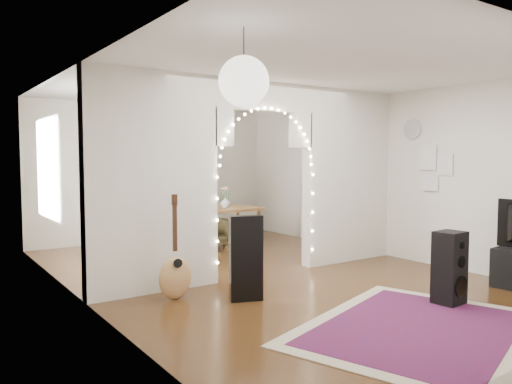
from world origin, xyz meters
TOP-DOWN VIEW (x-y plane):
  - floor at (0.00, 0.00)m, footprint 7.50×7.50m
  - ceiling at (0.00, 0.00)m, footprint 5.00×7.50m
  - wall_back at (0.00, 3.75)m, footprint 5.00×0.02m
  - wall_left at (-2.50, 0.00)m, footprint 0.02×7.50m
  - wall_right at (2.50, 0.00)m, footprint 0.02×7.50m
  - divider_wall at (0.00, 0.00)m, footprint 5.00×0.20m
  - fairy_lights at (0.00, -0.13)m, footprint 1.64×0.04m
  - window at (-2.47, 1.80)m, footprint 0.04×1.20m
  - wall_clock at (2.48, -0.60)m, footprint 0.03×0.31m
  - picture_frames at (2.48, -1.00)m, footprint 0.02×0.50m
  - paper_lantern at (-1.90, -2.40)m, footprint 0.40×0.40m
  - ceiling_fan at (0.00, 2.00)m, footprint 1.10×1.10m
  - area_rug at (-0.11, -2.73)m, footprint 3.03×2.62m
  - guitar_case at (-0.94, -0.98)m, footprint 0.40×0.26m
  - acoustic_guitar at (-1.58, -0.46)m, footprint 0.43×0.20m
  - tabby_cat at (-0.45, -0.27)m, footprint 0.27×0.49m
  - floor_speaker at (0.87, -2.40)m, footprint 0.34×0.31m
  - bookcase at (-0.04, 2.73)m, footprint 1.37×0.49m
  - dining_table at (0.54, 1.91)m, footprint 1.26×0.89m
  - flower_vase at (0.54, 1.91)m, footprint 0.20×0.20m
  - dining_chair_left at (-1.15, 1.51)m, footprint 0.70×0.71m
  - dining_chair_right at (0.37, 2.27)m, footprint 0.65×0.66m

SIDE VIEW (x-z plane):
  - floor at x=0.00m, z-range 0.00..0.00m
  - area_rug at x=-0.11m, z-range 0.00..0.02m
  - tabby_cat at x=-0.45m, z-range -0.03..0.29m
  - dining_chair_left at x=-1.15m, z-range 0.00..0.50m
  - dining_chair_right at x=0.37m, z-range 0.00..0.55m
  - floor_speaker at x=0.87m, z-range 0.00..0.83m
  - acoustic_guitar at x=-1.58m, z-range -0.07..0.98m
  - guitar_case at x=-0.94m, z-range 0.00..0.99m
  - dining_table at x=0.54m, z-range 0.30..1.06m
  - bookcase at x=-0.04m, z-range 0.00..1.38m
  - flower_vase at x=0.54m, z-range 0.76..0.95m
  - wall_back at x=0.00m, z-range 0.00..2.70m
  - wall_left at x=-2.50m, z-range 0.00..2.70m
  - wall_right at x=2.50m, z-range 0.00..2.70m
  - divider_wall at x=0.00m, z-range 0.07..2.77m
  - window at x=-2.47m, z-range 0.80..2.20m
  - picture_frames at x=2.48m, z-range 1.15..1.85m
  - fairy_lights at x=0.00m, z-range 0.75..2.35m
  - wall_clock at x=2.48m, z-range 1.95..2.25m
  - paper_lantern at x=-1.90m, z-range 2.05..2.45m
  - ceiling_fan at x=0.00m, z-range 2.25..2.55m
  - ceiling at x=0.00m, z-range 2.69..2.71m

